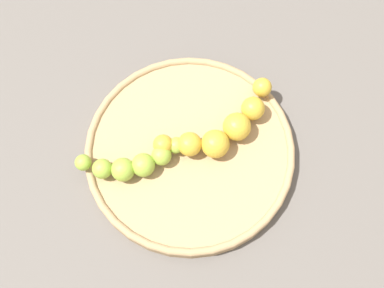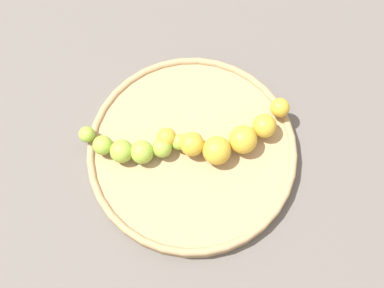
% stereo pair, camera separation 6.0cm
% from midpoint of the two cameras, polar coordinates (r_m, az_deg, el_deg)
% --- Properties ---
extents(ground_plane, '(2.40, 2.40, 0.00)m').
position_cam_midpoint_polar(ground_plane, '(0.63, 2.68, -1.58)').
color(ground_plane, '#56514C').
extents(fruit_bowl, '(0.27, 0.27, 0.02)m').
position_cam_midpoint_polar(fruit_bowl, '(0.62, 2.73, -1.21)').
color(fruit_bowl, '#A08259').
rests_on(fruit_bowl, ground_plane).
extents(banana_spotted, '(0.16, 0.11, 0.04)m').
position_cam_midpoint_polar(banana_spotted, '(0.61, 7.18, 0.39)').
color(banana_spotted, gold).
rests_on(banana_spotted, fruit_bowl).
extents(banana_green, '(0.14, 0.06, 0.03)m').
position_cam_midpoint_polar(banana_green, '(0.60, -4.38, -0.77)').
color(banana_green, '#8CAD38').
rests_on(banana_green, fruit_bowl).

